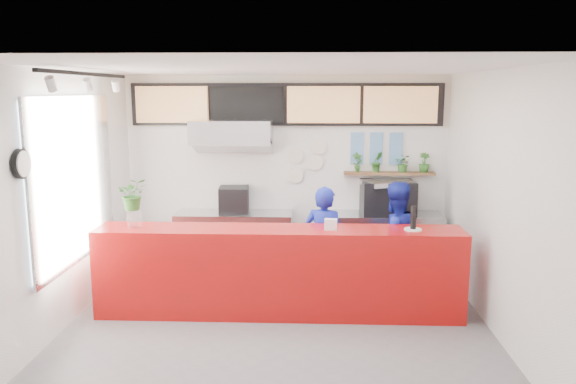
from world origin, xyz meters
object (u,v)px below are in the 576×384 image
at_px(panini_oven, 234,200).
at_px(staff_center, 324,244).
at_px(service_counter, 279,272).
at_px(pepper_mill, 413,218).
at_px(staff_right, 394,242).
at_px(espresso_machine, 388,198).

bearing_deg(panini_oven, staff_center, -47.26).
relative_size(service_counter, pepper_mill, 16.22).
bearing_deg(staff_right, panini_oven, -47.19).
bearing_deg(service_counter, panini_oven, 113.81).
bearing_deg(service_counter, pepper_mill, -0.35).
relative_size(service_counter, staff_right, 2.81).
xyz_separation_m(panini_oven, pepper_mill, (2.42, -1.81, 0.15)).
xyz_separation_m(service_counter, pepper_mill, (1.62, -0.01, 0.70)).
relative_size(staff_center, staff_right, 0.96).
bearing_deg(staff_center, panini_oven, -22.01).
height_order(espresso_machine, pepper_mill, espresso_machine).
bearing_deg(staff_center, staff_right, -157.25).
height_order(service_counter, staff_center, staff_center).
xyz_separation_m(staff_right, pepper_mill, (0.14, -0.56, 0.45)).
xyz_separation_m(espresso_machine, staff_center, (-0.99, -1.28, -0.39)).
height_order(panini_oven, pepper_mill, pepper_mill).
distance_m(staff_right, pepper_mill, 0.73).
relative_size(panini_oven, espresso_machine, 0.56).
height_order(panini_oven, espresso_machine, espresso_machine).
bearing_deg(staff_right, espresso_machine, -111.84).
bearing_deg(staff_right, staff_center, -16.84).
xyz_separation_m(panini_oven, staff_center, (1.36, -1.28, -0.33)).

